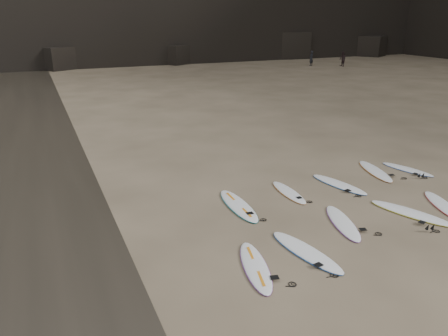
# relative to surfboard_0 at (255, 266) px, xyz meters

# --- Properties ---
(ground) EXTENTS (240.00, 240.00, 0.00)m
(ground) POSITION_rel_surfboard_0_xyz_m (4.24, 0.84, -0.04)
(ground) COLOR #897559
(ground) RESTS_ON ground
(surfboard_0) EXTENTS (1.19, 2.54, 0.09)m
(surfboard_0) POSITION_rel_surfboard_0_xyz_m (0.00, 0.00, 0.00)
(surfboard_0) COLOR white
(surfboard_0) RESTS_ON ground
(surfboard_1) EXTENTS (1.05, 2.70, 0.09)m
(surfboard_1) POSITION_rel_surfboard_0_xyz_m (1.58, 0.10, 0.00)
(surfboard_1) COLOR white
(surfboard_1) RESTS_ON ground
(surfboard_2) EXTENTS (1.32, 2.53, 0.09)m
(surfboard_2) POSITION_rel_surfboard_0_xyz_m (3.57, 1.11, 0.00)
(surfboard_2) COLOR white
(surfboard_2) RESTS_ON ground
(surfboard_3) EXTENTS (1.56, 2.74, 0.10)m
(surfboard_3) POSITION_rel_surfboard_0_xyz_m (5.99, 0.80, 0.00)
(surfboard_3) COLOR white
(surfboard_3) RESTS_ON ground
(surfboard_4) EXTENTS (1.44, 2.39, 0.08)m
(surfboard_4) POSITION_rel_surfboard_0_xyz_m (7.44, 0.84, -0.00)
(surfboard_4) COLOR white
(surfboard_4) RESTS_ON ground
(surfboard_5) EXTENTS (0.78, 2.79, 0.10)m
(surfboard_5) POSITION_rel_surfboard_0_xyz_m (1.19, 3.51, 0.01)
(surfboard_5) COLOR white
(surfboard_5) RESTS_ON ground
(surfboard_6) EXTENTS (0.65, 2.25, 0.08)m
(surfboard_6) POSITION_rel_surfboard_0_xyz_m (3.32, 3.83, -0.00)
(surfboard_6) COLOR white
(surfboard_6) RESTS_ON ground
(surfboard_7) EXTENTS (1.11, 2.58, 0.09)m
(surfboard_7) POSITION_rel_surfboard_0_xyz_m (5.44, 3.74, 0.00)
(surfboard_7) COLOR white
(surfboard_7) RESTS_ON ground
(surfboard_8) EXTENTS (1.28, 2.65, 0.09)m
(surfboard_8) POSITION_rel_surfboard_0_xyz_m (7.69, 4.33, 0.00)
(surfboard_8) COLOR white
(surfboard_8) RESTS_ON ground
(surfboard_9) EXTENTS (1.12, 2.28, 0.08)m
(surfboard_9) POSITION_rel_surfboard_0_xyz_m (9.05, 3.98, -0.00)
(surfboard_9) COLOR white
(surfboard_9) RESTS_ON ground
(person_a) EXTENTS (0.77, 0.66, 1.78)m
(person_a) POSITION_rel_surfboard_0_xyz_m (26.84, 37.11, 0.85)
(person_a) COLOR black
(person_a) RESTS_ON ground
(person_b) EXTENTS (0.73, 0.91, 1.76)m
(person_b) POSITION_rel_surfboard_0_xyz_m (29.95, 35.10, 0.84)
(person_b) COLOR black
(person_b) RESTS_ON ground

